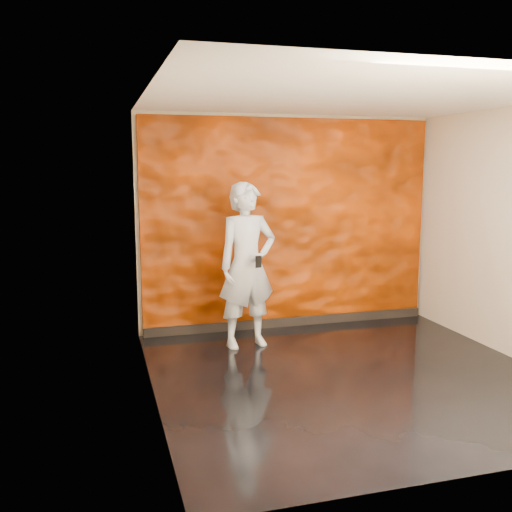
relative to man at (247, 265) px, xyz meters
name	(u,v)px	position (x,y,z in m)	size (l,w,h in m)	color
room	(354,241)	(0.76, -1.27, 0.42)	(4.02, 4.02, 2.81)	black
feature_wall	(290,224)	(0.76, 0.69, 0.40)	(3.90, 0.06, 2.75)	#C83D00
baseboard	(290,322)	(0.76, 0.65, -0.92)	(3.90, 0.04, 0.12)	black
man	(247,265)	(0.00, 0.00, 0.00)	(0.71, 0.47, 1.96)	#A9AEB9
phone	(258,262)	(0.06, -0.29, 0.09)	(0.07, 0.01, 0.14)	black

